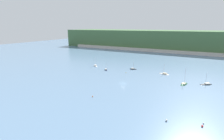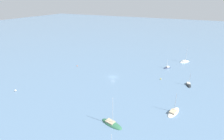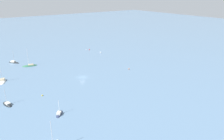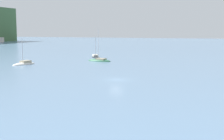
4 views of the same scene
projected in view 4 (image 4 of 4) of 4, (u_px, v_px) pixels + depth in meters
The scene contains 4 objects.
ground_plane at pixel (116, 80), 62.88m from camera, with size 600.00×600.00×0.00m, color slate.
sailboat_0 at pixel (24, 64), 89.94m from camera, with size 8.41×4.62×8.38m.
sailboat_1 at pixel (99, 61), 99.32m from camera, with size 4.61×8.68×11.12m.
sailboat_3 at pixel (95, 57), 112.37m from camera, with size 7.79×6.05×8.09m.
Camera 4 is at (-59.31, -18.40, 10.12)m, focal length 50.00 mm.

